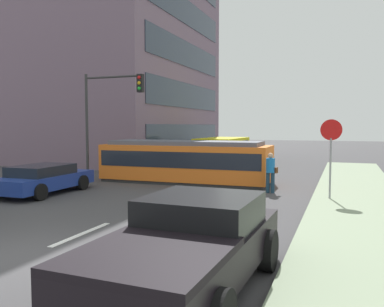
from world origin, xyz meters
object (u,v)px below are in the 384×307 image
Objects in this scene: pedestrian_crossing at (271,170)px; parked_sedan_far at (152,161)px; city_bus at (222,150)px; pickup_truck_parked at (191,245)px; stop_sign at (331,142)px; traffic_light_mast at (108,106)px; parked_sedan_mid at (44,179)px; streetcar_tram at (185,161)px.

pedestrian_crossing reaches higher than parked_sedan_far.
pedestrian_crossing is (5.11, -10.19, -0.15)m from city_bus.
pickup_truck_parked is at bearing -61.39° from parked_sedan_far.
traffic_light_mast is at bearing 172.40° from stop_sign.
city_bus reaches higher than pickup_truck_parked.
parked_sedan_far is at bearing 87.62° from parked_sedan_mid.
parked_sedan_mid is (-8.66, -3.49, -0.32)m from pedestrian_crossing.
pickup_truck_parked is 1.14× the size of parked_sedan_mid.
traffic_light_mast is at bearing -85.69° from parked_sedan_far.
pedestrian_crossing is at bearing -63.38° from city_bus.
city_bus is 1.87× the size of stop_sign.
city_bus is at bearing 55.32° from parked_sedan_far.
pedestrian_crossing is 0.31× the size of traffic_light_mast.
parked_sedan_far is (-3.82, 3.96, -0.43)m from streetcar_tram.
city_bus is 13.69m from stop_sign.
parked_sedan_far is 0.85× the size of traffic_light_mast.
stop_sign is (6.83, -2.86, 1.14)m from streetcar_tram.
pedestrian_crossing reaches higher than parked_sedan_mid.
stop_sign is at bearing 78.16° from pickup_truck_parked.
pedestrian_crossing is at bearing -1.06° from traffic_light_mast.
pickup_truck_parked is 9.48m from stop_sign.
streetcar_tram is at bearing 112.18° from pickup_truck_parked.
traffic_light_mast reaches higher than pedestrian_crossing.
parked_sedan_mid is at bearing -92.38° from parked_sedan_far.
stop_sign is (10.65, -6.83, 1.57)m from parked_sedan_far.
parked_sedan_mid is 1.54× the size of stop_sign.
parked_sedan_far is at bearing 145.91° from pedestrian_crossing.
city_bus is at bearing 75.45° from parked_sedan_mid.
pedestrian_crossing is at bearing 21.97° from parked_sedan_mid.
city_bus is at bearing 123.24° from stop_sign.
parked_sedan_far is (-3.17, -4.59, -0.47)m from city_bus.
pickup_truck_parked is 11.43m from parked_sedan_mid.
stop_sign is at bearing 11.64° from parked_sedan_mid.
stop_sign is 10.45m from traffic_light_mast.
traffic_light_mast reaches higher than streetcar_tram.
parked_sedan_far is (-8.28, 5.61, -0.32)m from pedestrian_crossing.
streetcar_tram reaches higher than parked_sedan_mid.
pedestrian_crossing is 0.38× the size of parked_sedan_mid.
streetcar_tram is 4.58m from traffic_light_mast.
city_bus is 5.60m from parked_sedan_far.
parked_sedan_mid is (-9.11, 6.90, -0.17)m from pickup_truck_parked.
parked_sedan_far is (-8.73, 16.00, -0.17)m from pickup_truck_parked.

